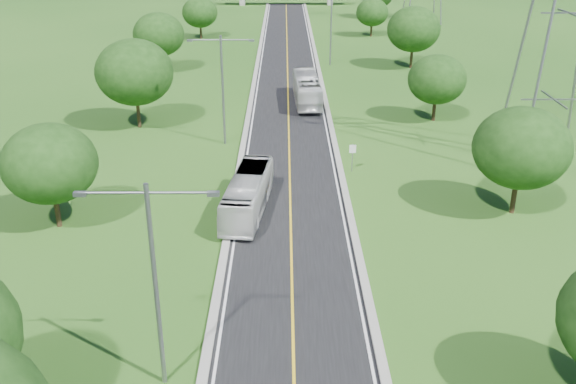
# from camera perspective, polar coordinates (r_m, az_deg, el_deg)

# --- Properties ---
(ground) EXTENTS (260.00, 260.00, 0.00)m
(ground) POSITION_cam_1_polar(r_m,az_deg,el_deg) (74.45, 0.01, 8.20)
(ground) COLOR #204B15
(ground) RESTS_ON ground
(road) EXTENTS (8.00, 150.00, 0.06)m
(road) POSITION_cam_1_polar(r_m,az_deg,el_deg) (80.24, -0.01, 9.38)
(road) COLOR black
(road) RESTS_ON ground
(curb_left) EXTENTS (0.50, 150.00, 0.22)m
(curb_left) POSITION_cam_1_polar(r_m,az_deg,el_deg) (80.31, -3.09, 9.42)
(curb_left) COLOR gray
(curb_left) RESTS_ON ground
(curb_right) EXTENTS (0.50, 150.00, 0.22)m
(curb_right) POSITION_cam_1_polar(r_m,az_deg,el_deg) (80.35, 3.06, 9.43)
(curb_right) COLOR gray
(curb_right) RESTS_ON ground
(speed_limit_sign) EXTENTS (0.55, 0.09, 2.40)m
(speed_limit_sign) POSITION_cam_1_polar(r_m,az_deg,el_deg) (53.30, 5.76, 3.43)
(speed_limit_sign) COLOR slate
(speed_limit_sign) RESTS_ON ground
(streetlight_near_left) EXTENTS (5.90, 0.25, 10.00)m
(streetlight_near_left) POSITION_cam_1_polar(r_m,az_deg,el_deg) (28.15, -11.82, -6.88)
(streetlight_near_left) COLOR slate
(streetlight_near_left) RESTS_ON ground
(streetlight_mid_left) EXTENTS (5.90, 0.25, 10.00)m
(streetlight_mid_left) POSITION_cam_1_polar(r_m,az_deg,el_deg) (58.69, -5.86, 9.79)
(streetlight_mid_left) COLOR slate
(streetlight_mid_left) RESTS_ON ground
(streetlight_far_right) EXTENTS (5.90, 0.25, 10.00)m
(streetlight_far_right) POSITION_cam_1_polar(r_m,az_deg,el_deg) (91.02, 3.86, 14.87)
(streetlight_far_right) COLOR slate
(streetlight_far_right) RESTS_ON ground
(tree_lb) EXTENTS (6.30, 6.30, 7.33)m
(tree_lb) POSITION_cam_1_polar(r_m,az_deg,el_deg) (45.35, -20.42, 2.39)
(tree_lb) COLOR black
(tree_lb) RESTS_ON ground
(tree_lc) EXTENTS (7.56, 7.56, 8.79)m
(tree_lc) POSITION_cam_1_polar(r_m,az_deg,el_deg) (65.03, -13.49, 10.31)
(tree_lc) COLOR black
(tree_lc) RESTS_ON ground
(tree_ld) EXTENTS (6.72, 6.72, 7.82)m
(tree_ld) POSITION_cam_1_polar(r_m,az_deg,el_deg) (88.58, -11.43, 13.57)
(tree_ld) COLOR black
(tree_ld) RESTS_ON ground
(tree_le) EXTENTS (5.88, 5.88, 6.84)m
(tree_le) POSITION_cam_1_polar(r_m,az_deg,el_deg) (111.71, -7.85, 15.54)
(tree_le) COLOR black
(tree_le) RESTS_ON ground
(tree_rb) EXTENTS (6.72, 6.72, 7.82)m
(tree_rb) POSITION_cam_1_polar(r_m,az_deg,el_deg) (47.29, 20.05, 3.70)
(tree_rb) COLOR black
(tree_rb) RESTS_ON ground
(tree_rc) EXTENTS (5.88, 5.88, 6.84)m
(tree_rc) POSITION_cam_1_polar(r_m,az_deg,el_deg) (67.39, 13.10, 9.72)
(tree_rc) COLOR black
(tree_rc) RESTS_ON ground
(tree_rd) EXTENTS (7.14, 7.14, 8.30)m
(tree_rd) POSITION_cam_1_polar(r_m,az_deg,el_deg) (90.62, 11.10, 14.02)
(tree_rd) COLOR black
(tree_rd) RESTS_ON ground
(tree_re) EXTENTS (5.46, 5.46, 6.35)m
(tree_re) POSITION_cam_1_polar(r_m,az_deg,el_deg) (113.82, 7.49, 15.55)
(tree_re) COLOR black
(tree_re) RESTS_ON ground
(bus_outbound) EXTENTS (3.03, 11.23, 3.10)m
(bus_outbound) POSITION_cam_1_polar(r_m,az_deg,el_deg) (72.70, 1.69, 9.12)
(bus_outbound) COLOR silver
(bus_outbound) RESTS_ON road
(bus_inbound) EXTENTS (3.54, 10.20, 2.78)m
(bus_inbound) POSITION_cam_1_polar(r_m,az_deg,el_deg) (45.91, -3.59, -0.15)
(bus_inbound) COLOR silver
(bus_inbound) RESTS_ON road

